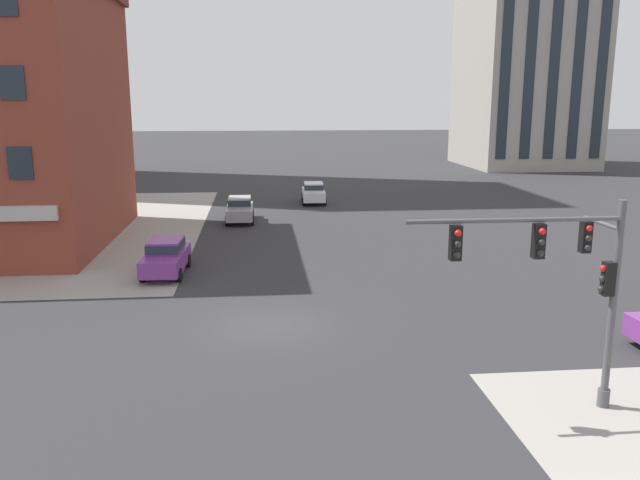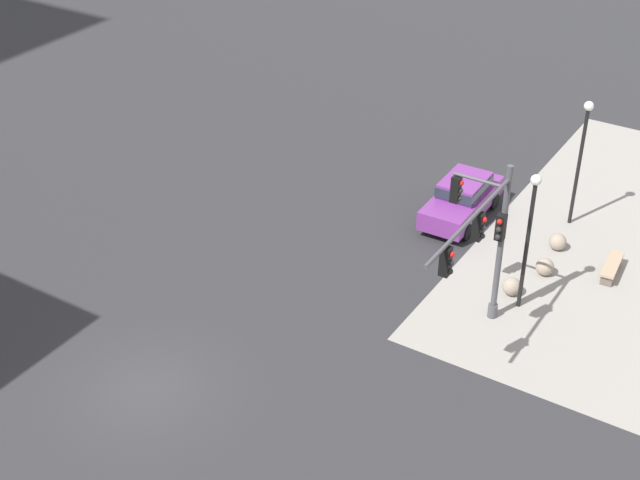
# 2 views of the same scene
# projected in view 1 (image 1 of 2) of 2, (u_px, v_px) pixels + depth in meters

# --- Properties ---
(ground_plane) EXTENTS (320.00, 320.00, 0.00)m
(ground_plane) POSITION_uv_depth(u_px,v_px,m) (269.00, 325.00, 23.84)
(ground_plane) COLOR #2D2D30
(traffic_signal_main) EXTENTS (5.80, 2.09, 5.69)m
(traffic_signal_main) POSITION_uv_depth(u_px,v_px,m) (571.00, 274.00, 16.84)
(traffic_signal_main) COLOR #4C4C51
(traffic_signal_main) RESTS_ON ground
(car_main_northbound_far) EXTENTS (1.89, 4.40, 1.68)m
(car_main_northbound_far) POSITION_uv_depth(u_px,v_px,m) (240.00, 208.00, 44.16)
(car_main_northbound_far) COLOR #99999E
(car_main_northbound_far) RESTS_ON ground
(car_main_southbound_far) EXTENTS (2.05, 4.48, 1.68)m
(car_main_southbound_far) POSITION_uv_depth(u_px,v_px,m) (166.00, 255.00, 30.72)
(car_main_southbound_far) COLOR #7A3389
(car_main_southbound_far) RESTS_ON ground
(car_cross_eastbound) EXTENTS (2.04, 4.47, 1.68)m
(car_cross_eastbound) POSITION_uv_depth(u_px,v_px,m) (314.00, 192.00, 52.19)
(car_cross_eastbound) COLOR silver
(car_cross_eastbound) RESTS_ON ground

